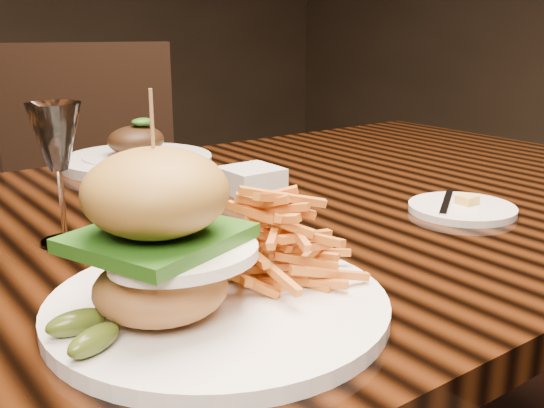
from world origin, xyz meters
TOP-DOWN VIEW (x-y plane):
  - dining_table at (0.00, 0.00)m, footprint 1.60×0.90m
  - burger_plate at (-0.20, -0.25)m, footprint 0.31×0.31m
  - side_saucer at (0.25, -0.18)m, footprint 0.15×0.15m
  - ramekin at (0.07, 0.08)m, footprint 0.09×0.09m
  - wine_glass at (-0.24, 0.02)m, footprint 0.06×0.06m
  - far_dish at (0.01, 0.36)m, footprint 0.27×0.27m
  - chair_far at (0.12, 0.89)m, footprint 0.59×0.59m

SIDE VIEW (x-z plane):
  - chair_far at x=0.12m, z-range 0.06..1.01m
  - dining_table at x=0.00m, z-range 0.30..1.05m
  - side_saucer at x=0.25m, z-range 0.74..0.77m
  - far_dish at x=0.01m, z-range 0.72..0.81m
  - ramekin at x=0.07m, z-range 0.75..0.79m
  - burger_plate at x=-0.20m, z-range 0.70..0.91m
  - wine_glass at x=-0.24m, z-range 0.79..0.96m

